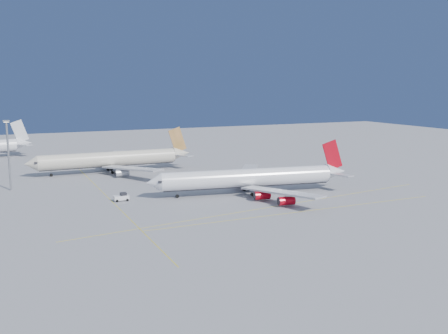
% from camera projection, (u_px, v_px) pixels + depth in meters
% --- Properties ---
extents(ground, '(500.00, 500.00, 0.00)m').
position_uv_depth(ground, '(262.00, 202.00, 146.59)').
color(ground, slate).
rests_on(ground, ground).
extents(taxiway_lines, '(118.86, 140.00, 0.02)m').
position_uv_depth(taxiway_lines, '(208.00, 203.00, 146.26)').
color(taxiway_lines, yellow).
rests_on(taxiway_lines, ground).
extents(airliner_virgin, '(66.36, 59.06, 16.40)m').
position_uv_depth(airliner_virgin, '(252.00, 178.00, 157.95)').
color(airliner_virgin, white).
rests_on(airliner_virgin, ground).
extents(airliner_etihad, '(64.98, 60.22, 17.00)m').
position_uv_depth(airliner_etihad, '(113.00, 159.00, 196.73)').
color(airliner_etihad, beige).
rests_on(airliner_etihad, ground).
extents(pushback_tug, '(4.45, 2.77, 2.48)m').
position_uv_depth(pushback_tug, '(122.00, 197.00, 148.27)').
color(pushback_tug, white).
rests_on(pushback_tug, ground).
extents(light_mast, '(1.98, 1.98, 22.94)m').
position_uv_depth(light_mast, '(8.00, 149.00, 161.20)').
color(light_mast, gray).
rests_on(light_mast, ground).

